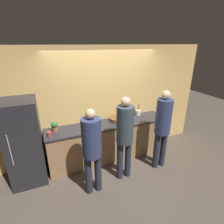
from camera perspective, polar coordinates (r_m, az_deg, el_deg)
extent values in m
plane|color=#4C4238|center=(4.22, 0.75, -16.97)|extent=(14.00, 14.00, 0.00)
cube|color=#E0B266|center=(4.12, -2.69, 2.76)|extent=(5.20, 0.06, 2.60)
cube|color=#9E754C|center=(4.23, -1.09, -9.52)|extent=(2.78, 0.60, 0.89)
cube|color=#28282D|center=(4.01, -1.14, -3.87)|extent=(2.81, 0.63, 0.03)
cube|color=#232328|center=(3.79, -26.67, -8.89)|extent=(0.63, 0.68, 1.71)
cylinder|color=#99999E|center=(3.47, -30.33, -10.87)|extent=(0.02, 0.02, 0.60)
cylinder|color=#232838|center=(3.40, -7.72, -19.61)|extent=(0.13, 0.13, 0.80)
cylinder|color=#232838|center=(3.44, -4.59, -18.95)|extent=(0.13, 0.13, 0.80)
cylinder|color=navy|center=(2.98, -6.72, -8.35)|extent=(0.33, 0.33, 0.70)
sphere|color=#DBAD89|center=(2.79, -7.10, -0.64)|extent=(0.17, 0.17, 0.17)
cylinder|color=#232838|center=(3.66, 2.61, -15.56)|extent=(0.13, 0.13, 0.84)
cylinder|color=#232838|center=(3.73, 5.20, -14.88)|extent=(0.13, 0.13, 0.84)
cylinder|color=#333D47|center=(3.28, 4.26, -4.17)|extent=(0.33, 0.33, 0.73)
sphere|color=#DBAD89|center=(3.11, 4.49, 3.37)|extent=(0.17, 0.17, 0.17)
cylinder|color=#232838|center=(4.05, 14.28, -12.09)|extent=(0.13, 0.13, 0.85)
cylinder|color=#232838|center=(4.15, 16.31, -11.45)|extent=(0.13, 0.13, 0.85)
cylinder|color=navy|center=(3.73, 16.50, -1.46)|extent=(0.32, 0.32, 0.74)
sphere|color=#DBAD89|center=(3.59, 17.27, 5.33)|extent=(0.18, 0.18, 0.18)
cylinder|color=brown|center=(4.10, 1.59, -2.34)|extent=(0.35, 0.35, 0.08)
ellipsoid|color=yellow|center=(4.09, 2.16, -1.45)|extent=(0.15, 0.12, 0.04)
cylinder|color=silver|center=(4.48, 8.56, -0.17)|extent=(0.12, 0.12, 0.12)
cylinder|color=#99754C|center=(4.44, 8.50, 1.20)|extent=(0.01, 0.06, 0.26)
cylinder|color=#99754C|center=(4.45, 8.72, 1.26)|extent=(0.03, 0.05, 0.26)
cylinder|color=#99754C|center=(4.43, 8.71, 1.17)|extent=(0.05, 0.01, 0.26)
cylinder|color=silver|center=(3.63, -9.21, -5.78)|extent=(0.06, 0.06, 0.11)
cylinder|color=silver|center=(3.60, -9.28, -4.77)|extent=(0.03, 0.03, 0.03)
cylinder|color=black|center=(3.59, -9.30, -4.43)|extent=(0.03, 0.03, 0.01)
cylinder|color=#A33D33|center=(3.64, -19.76, -6.83)|extent=(0.09, 0.09, 0.10)
cylinder|color=gold|center=(3.93, -6.45, -3.51)|extent=(0.09, 0.09, 0.10)
cylinder|color=#9E6042|center=(3.80, -18.14, -5.41)|extent=(0.11, 0.11, 0.10)
sphere|color=#2D6B33|center=(3.75, -18.33, -3.95)|extent=(0.13, 0.13, 0.13)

